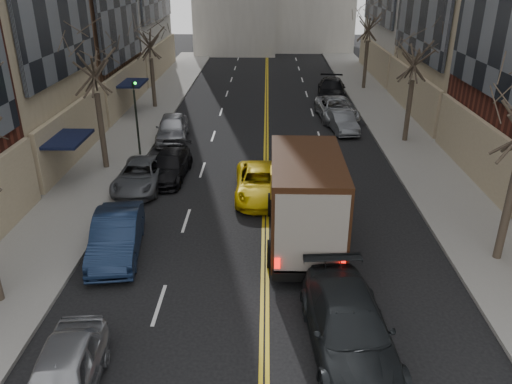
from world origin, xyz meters
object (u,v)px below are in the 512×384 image
observer_sedan (349,327)px  pedestrian (282,209)px  ups_truck (305,198)px  taxi (260,183)px

observer_sedan → pedestrian: size_ratio=3.11×
ups_truck → pedestrian: bearing=129.7°
taxi → pedestrian: bearing=-75.1°
ups_truck → taxi: 4.88m
observer_sedan → pedestrian: (-1.75, 7.33, 0.11)m
ups_truck → pedestrian: size_ratio=3.78×
ups_truck → observer_sedan: 6.43m
ups_truck → taxi: size_ratio=1.41×
ups_truck → observer_sedan: size_ratio=1.22×
observer_sedan → taxi: bearing=99.8°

